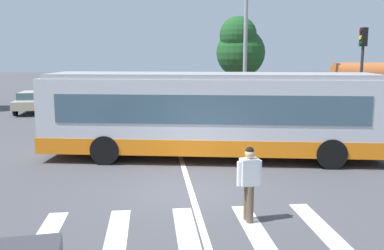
{
  "coord_description": "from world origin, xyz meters",
  "views": [
    {
      "loc": [
        -0.97,
        -11.24,
        3.73
      ],
      "look_at": [
        0.47,
        3.2,
        1.3
      ],
      "focal_mm": 39.81,
      "sensor_mm": 36.0,
      "label": 1
    }
  ],
  "objects": [
    {
      "name": "parked_car_champagne",
      "position": [
        -8.39,
        16.86,
        0.77
      ],
      "size": [
        2.02,
        4.58,
        1.35
      ],
      "color": "black",
      "rests_on": "ground_plane"
    },
    {
      "name": "parked_car_teal",
      "position": [
        -5.42,
        17.0,
        0.77
      ],
      "size": [
        1.93,
        4.53,
        1.35
      ],
      "color": "black",
      "rests_on": "ground_plane"
    },
    {
      "name": "city_transit_bus",
      "position": [
        1.19,
        3.66,
        1.59
      ],
      "size": [
        12.28,
        4.6,
        3.06
      ],
      "color": "black",
      "rests_on": "ground_plane"
    },
    {
      "name": "lane_center_line",
      "position": [
        0.11,
        2.0,
        0.0
      ],
      "size": [
        0.16,
        24.0,
        0.01
      ],
      "primitive_type": "cube",
      "color": "silver",
      "rests_on": "ground_plane"
    },
    {
      "name": "parked_car_red",
      "position": [
        5.33,
        16.95,
        0.77
      ],
      "size": [
        2.18,
        4.63,
        1.35
      ],
      "color": "black",
      "rests_on": "ground_plane"
    },
    {
      "name": "parked_car_silver",
      "position": [
        -0.12,
        16.99,
        0.77
      ],
      "size": [
        2.15,
        4.62,
        1.35
      ],
      "color": "black",
      "rests_on": "ground_plane"
    },
    {
      "name": "parked_car_white",
      "position": [
        -3.0,
        16.49,
        0.77
      ],
      "size": [
        1.9,
        4.51,
        1.35
      ],
      "color": "black",
      "rests_on": "ground_plane"
    },
    {
      "name": "ground_plane",
      "position": [
        0.0,
        0.0,
        0.0
      ],
      "size": [
        160.0,
        160.0,
        0.0
      ],
      "primitive_type": "plane",
      "color": "#47474C"
    },
    {
      "name": "pedestrian_crossing_street",
      "position": [
        1.2,
        -2.3,
        0.97
      ],
      "size": [
        0.58,
        0.34,
        1.72
      ],
      "color": "brown",
      "rests_on": "ground_plane"
    },
    {
      "name": "background_tree_right",
      "position": [
        5.88,
        20.92,
        4.2
      ],
      "size": [
        3.71,
        3.71,
        6.52
      ],
      "color": "brown",
      "rests_on": "ground_plane"
    },
    {
      "name": "parked_car_charcoal",
      "position": [
        2.66,
        16.92,
        0.77
      ],
      "size": [
        2.1,
        4.61,
        1.35
      ],
      "color": "black",
      "rests_on": "ground_plane"
    },
    {
      "name": "crosswalk_painted_stripes",
      "position": [
        -0.24,
        -2.77,
        0.0
      ],
      "size": [
        6.3,
        2.82,
        0.01
      ],
      "color": "silver",
      "rests_on": "ground_plane"
    },
    {
      "name": "twin_arm_street_lamp",
      "position": [
        4.01,
        10.78,
        5.62
      ],
      "size": [
        4.23,
        0.32,
        9.19
      ],
      "color": "#939399",
      "rests_on": "ground_plane"
    },
    {
      "name": "traffic_light_far_corner",
      "position": [
        9.44,
        8.93,
        3.33
      ],
      "size": [
        0.33,
        0.32,
        5.0
      ],
      "color": "#28282B",
      "rests_on": "ground_plane"
    },
    {
      "name": "bus_stop_shelter",
      "position": [
        11.49,
        11.85,
        2.42
      ],
      "size": [
        4.26,
        1.54,
        3.25
      ],
      "color": "#28282B",
      "rests_on": "ground_plane"
    }
  ]
}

